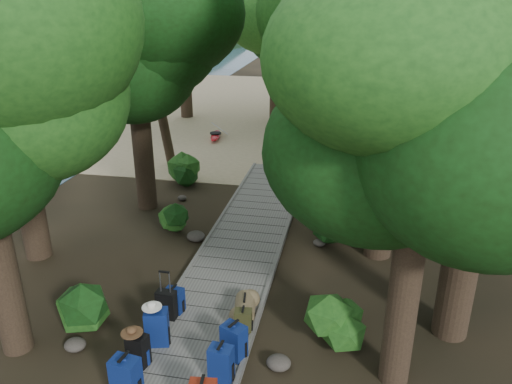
% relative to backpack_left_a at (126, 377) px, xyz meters
% --- Properties ---
extents(ground, '(120.00, 120.00, 0.00)m').
position_rel_backpack_left_a_xyz_m(ground, '(0.65, 4.55, -0.53)').
color(ground, '#2E2417').
rests_on(ground, ground).
extents(sand_beach, '(40.00, 22.00, 0.02)m').
position_rel_backpack_left_a_xyz_m(sand_beach, '(0.65, 20.55, -0.52)').
color(sand_beach, tan).
rests_on(sand_beach, ground).
extents(distant_hill, '(32.00, 16.00, 12.00)m').
position_rel_backpack_left_a_xyz_m(distant_hill, '(-39.35, 52.55, -0.53)').
color(distant_hill, black).
rests_on(distant_hill, ground).
extents(boardwalk, '(2.00, 12.00, 0.12)m').
position_rel_backpack_left_a_xyz_m(boardwalk, '(0.65, 5.55, -0.47)').
color(boardwalk, slate).
rests_on(boardwalk, ground).
extents(backpack_left_a, '(0.48, 0.37, 0.81)m').
position_rel_backpack_left_a_xyz_m(backpack_left_a, '(0.00, 0.00, 0.00)').
color(backpack_left_a, navy).
rests_on(backpack_left_a, boardwalk).
extents(backpack_left_b, '(0.40, 0.32, 0.65)m').
position_rel_backpack_left_a_xyz_m(backpack_left_b, '(-0.14, 0.75, -0.08)').
color(backpack_left_b, black).
rests_on(backpack_left_b, boardwalk).
extents(backpack_left_c, '(0.48, 0.40, 0.77)m').
position_rel_backpack_left_a_xyz_m(backpack_left_c, '(-0.02, 1.32, -0.02)').
color(backpack_left_c, navy).
rests_on(backpack_left_c, boardwalk).
extents(backpack_left_d, '(0.40, 0.31, 0.55)m').
position_rel_backpack_left_a_xyz_m(backpack_left_d, '(-0.07, 2.33, -0.13)').
color(backpack_left_d, navy).
rests_on(backpack_left_d, boardwalk).
extents(backpack_right_b, '(0.41, 0.31, 0.70)m').
position_rel_backpack_left_a_xyz_m(backpack_right_b, '(1.34, 0.69, -0.06)').
color(backpack_right_b, navy).
rests_on(backpack_right_b, boardwalk).
extents(backpack_right_c, '(0.49, 0.44, 0.70)m').
position_rel_backpack_left_a_xyz_m(backpack_right_c, '(1.42, 1.26, -0.06)').
color(backpack_right_c, navy).
rests_on(backpack_right_c, boardwalk).
extents(backpack_right_d, '(0.34, 0.26, 0.49)m').
position_rel_backpack_left_a_xyz_m(backpack_right_d, '(1.42, 1.99, -0.16)').
color(backpack_right_d, '#353619').
rests_on(backpack_right_d, boardwalk).
extents(duffel_right_khaki, '(0.50, 0.67, 0.41)m').
position_rel_backpack_left_a_xyz_m(duffel_right_khaki, '(1.35, 2.43, -0.20)').
color(duffel_right_khaki, brown).
rests_on(duffel_right_khaki, boardwalk).
extents(suitcase_on_boardwalk, '(0.40, 0.23, 0.59)m').
position_rel_backpack_left_a_xyz_m(suitcase_on_boardwalk, '(-0.13, 2.09, -0.11)').
color(suitcase_on_boardwalk, black).
rests_on(suitcase_on_boardwalk, boardwalk).
extents(lone_suitcase_on_sand, '(0.47, 0.34, 0.66)m').
position_rel_backpack_left_a_xyz_m(lone_suitcase_on_sand, '(0.87, 12.80, -0.18)').
color(lone_suitcase_on_sand, black).
rests_on(lone_suitcase_on_sand, sand_beach).
extents(hat_brown, '(0.37, 0.37, 0.11)m').
position_rel_backpack_left_a_xyz_m(hat_brown, '(-0.21, 0.73, 0.30)').
color(hat_brown, '#51351E').
rests_on(hat_brown, backpack_left_b).
extents(hat_white, '(0.36, 0.36, 0.12)m').
position_rel_backpack_left_a_xyz_m(hat_white, '(-0.08, 1.32, 0.43)').
color(hat_white, silver).
rests_on(hat_white, backpack_left_c).
extents(kayak, '(1.35, 3.64, 0.36)m').
position_rel_backpack_left_a_xyz_m(kayak, '(-2.74, 14.83, -0.33)').
color(kayak, '#A60E14').
rests_on(kayak, sand_beach).
extents(sun_lounger, '(1.19, 1.96, 0.60)m').
position_rel_backpack_left_a_xyz_m(sun_lounger, '(4.26, 14.59, -0.21)').
color(sun_lounger, silver).
rests_on(sun_lounger, sand_beach).
extents(tree_right_a, '(4.23, 4.23, 7.06)m').
position_rel_backpack_left_a_xyz_m(tree_right_a, '(4.15, 1.40, 3.00)').
color(tree_right_a, black).
rests_on(tree_right_a, ground).
extents(tree_right_b, '(5.20, 5.20, 9.29)m').
position_rel_backpack_left_a_xyz_m(tree_right_b, '(5.27, 2.87, 4.12)').
color(tree_right_b, black).
rests_on(tree_right_b, ground).
extents(tree_right_c, '(5.49, 5.49, 9.50)m').
position_rel_backpack_left_a_xyz_m(tree_right_c, '(3.98, 5.72, 4.22)').
color(tree_right_c, black).
rests_on(tree_right_c, ground).
extents(tree_right_d, '(6.18, 6.18, 11.33)m').
position_rel_backpack_left_a_xyz_m(tree_right_d, '(5.77, 8.38, 5.14)').
color(tree_right_d, black).
rests_on(tree_right_d, ground).
extents(tree_right_e, '(4.38, 4.38, 7.89)m').
position_rel_backpack_left_a_xyz_m(tree_right_e, '(4.61, 11.96, 3.42)').
color(tree_right_e, black).
rests_on(tree_right_e, ground).
extents(tree_right_f, '(6.16, 6.16, 11.00)m').
position_rel_backpack_left_a_xyz_m(tree_right_f, '(6.70, 14.57, 4.98)').
color(tree_right_f, black).
rests_on(tree_right_f, ground).
extents(tree_left_b, '(4.93, 4.93, 8.87)m').
position_rel_backpack_left_a_xyz_m(tree_left_b, '(-4.22, 4.00, 3.91)').
color(tree_left_b, black).
rests_on(tree_left_b, ground).
extents(tree_left_c, '(4.76, 4.76, 8.28)m').
position_rel_backpack_left_a_xyz_m(tree_left_c, '(-2.76, 7.34, 3.61)').
color(tree_left_c, black).
rests_on(tree_left_c, ground).
extents(tree_back_a, '(5.00, 5.00, 8.65)m').
position_rel_backpack_left_a_xyz_m(tree_back_a, '(-0.77, 19.04, 3.80)').
color(tree_back_a, black).
rests_on(tree_back_a, ground).
extents(tree_back_b, '(5.87, 5.87, 10.49)m').
position_rel_backpack_left_a_xyz_m(tree_back_b, '(2.55, 20.88, 4.72)').
color(tree_back_b, black).
rests_on(tree_back_b, ground).
extents(tree_back_c, '(4.64, 4.64, 8.36)m').
position_rel_backpack_left_a_xyz_m(tree_back_c, '(5.83, 19.70, 3.65)').
color(tree_back_c, black).
rests_on(tree_back_c, ground).
extents(tree_back_d, '(5.18, 5.18, 8.63)m').
position_rel_backpack_left_a_xyz_m(tree_back_d, '(-5.28, 18.47, 3.79)').
color(tree_back_d, black).
rests_on(tree_back_d, ground).
extents(palm_right_a, '(4.48, 4.48, 7.63)m').
position_rel_backpack_left_a_xyz_m(palm_right_a, '(4.07, 11.08, 3.29)').
color(palm_right_a, '#103A10').
rests_on(palm_right_a, ground).
extents(palm_right_b, '(4.22, 4.22, 8.15)m').
position_rel_backpack_left_a_xyz_m(palm_right_b, '(5.23, 15.36, 3.55)').
color(palm_right_b, '#103A10').
rests_on(palm_right_b, ground).
extents(palm_right_c, '(4.76, 4.76, 7.57)m').
position_rel_backpack_left_a_xyz_m(palm_right_c, '(2.92, 16.66, 3.26)').
color(palm_right_c, '#103A10').
rests_on(palm_right_c, ground).
extents(palm_left_a, '(4.72, 4.72, 7.50)m').
position_rel_backpack_left_a_xyz_m(palm_left_a, '(-3.70, 11.14, 3.22)').
color(palm_left_a, '#103A10').
rests_on(palm_left_a, ground).
extents(rock_left_a, '(0.40, 0.36, 0.22)m').
position_rel_backpack_left_a_xyz_m(rock_left_a, '(-1.50, 0.99, -0.42)').
color(rock_left_a, '#4C473F').
rests_on(rock_left_a, ground).
extents(rock_left_b, '(0.38, 0.34, 0.21)m').
position_rel_backpack_left_a_xyz_m(rock_left_b, '(-2.10, 2.17, -0.42)').
color(rock_left_b, '#4C473F').
rests_on(rock_left_b, ground).
extents(rock_left_c, '(0.48, 0.43, 0.26)m').
position_rel_backpack_left_a_xyz_m(rock_left_c, '(-0.65, 5.51, -0.40)').
color(rock_left_c, '#4C473F').
rests_on(rock_left_c, ground).
extents(rock_left_d, '(0.28, 0.25, 0.16)m').
position_rel_backpack_left_a_xyz_m(rock_left_d, '(-1.90, 8.01, -0.45)').
color(rock_left_d, '#4C473F').
rests_on(rock_left_d, ground).
extents(rock_right_a, '(0.43, 0.39, 0.24)m').
position_rel_backpack_left_a_xyz_m(rock_right_a, '(2.22, 1.24, -0.41)').
color(rock_right_a, '#4C473F').
rests_on(rock_right_a, ground).
extents(rock_right_b, '(0.52, 0.47, 0.29)m').
position_rel_backpack_left_a_xyz_m(rock_right_b, '(2.89, 3.13, -0.38)').
color(rock_right_b, '#4C473F').
rests_on(rock_right_b, ground).
extents(rock_right_c, '(0.32, 0.29, 0.18)m').
position_rel_backpack_left_a_xyz_m(rock_right_c, '(2.54, 5.86, -0.44)').
color(rock_right_c, '#4C473F').
rests_on(rock_right_c, ground).
extents(rock_right_d, '(0.51, 0.46, 0.28)m').
position_rel_backpack_left_a_xyz_m(rock_right_d, '(3.21, 8.88, -0.39)').
color(rock_right_d, '#4C473F').
rests_on(rock_right_d, ground).
extents(shrub_left_a, '(1.14, 1.14, 1.02)m').
position_rel_backpack_left_a_xyz_m(shrub_left_a, '(-1.55, 1.66, -0.02)').
color(shrub_left_a, '#194615').
rests_on(shrub_left_a, ground).
extents(shrub_left_b, '(0.86, 0.86, 0.77)m').
position_rel_backpack_left_a_xyz_m(shrub_left_b, '(-1.38, 5.93, -0.14)').
color(shrub_left_b, '#194615').
rests_on(shrub_left_b, ground).
extents(shrub_left_c, '(1.17, 1.17, 1.05)m').
position_rel_backpack_left_a_xyz_m(shrub_left_c, '(-2.23, 9.35, -0.00)').
color(shrub_left_c, '#194615').
rests_on(shrub_left_c, ground).
extents(shrub_right_a, '(1.01, 1.01, 0.91)m').
position_rel_backpack_left_a_xyz_m(shrub_right_a, '(3.12, 2.17, -0.07)').
color(shrub_right_a, '#194615').
rests_on(shrub_right_a, ground).
extents(shrub_right_b, '(1.17, 1.17, 1.05)m').
position_rel_backpack_left_a_xyz_m(shrub_right_b, '(2.99, 6.29, -0.00)').
color(shrub_right_b, '#194615').
rests_on(shrub_right_b, ground).
extents(shrub_right_c, '(0.80, 0.80, 0.72)m').
position_rel_backpack_left_a_xyz_m(shrub_right_c, '(2.68, 10.40, -0.17)').
color(shrub_right_c, '#194615').
rests_on(shrub_right_c, ground).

